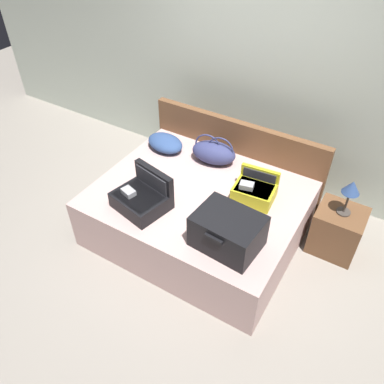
{
  "coord_description": "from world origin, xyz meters",
  "views": [
    {
      "loc": [
        1.4,
        -2.01,
        2.97
      ],
      "look_at": [
        0.0,
        0.28,
        0.64
      ],
      "focal_mm": 36.39,
      "sensor_mm": 36.0,
      "label": 1
    }
  ],
  "objects": [
    {
      "name": "ground_plane",
      "position": [
        0.0,
        0.0,
        0.0
      ],
      "size": [
        12.0,
        12.0,
        0.0
      ],
      "primitive_type": "plane",
      "color": "gray"
    },
    {
      "name": "headboard",
      "position": [
        0.0,
        1.21,
        0.46
      ],
      "size": [
        1.97,
        0.08,
        0.91
      ],
      "primitive_type": "cube",
      "color": "brown",
      "rests_on": "ground"
    },
    {
      "name": "back_wall",
      "position": [
        0.0,
        1.65,
        1.3
      ],
      "size": [
        8.0,
        0.1,
        2.6
      ],
      "primitive_type": "cube",
      "color": "#B7C1B2",
      "rests_on": "ground"
    },
    {
      "name": "hard_case_small",
      "position": [
        0.48,
        0.61,
        0.64
      ],
      "size": [
        0.39,
        0.33,
        0.26
      ],
      "rotation": [
        0.0,
        0.0,
        0.09
      ],
      "color": "gold",
      "rests_on": "bed"
    },
    {
      "name": "hard_case_medium",
      "position": [
        -0.34,
        -0.02,
        0.65
      ],
      "size": [
        0.52,
        0.48,
        0.34
      ],
      "rotation": [
        0.0,
        0.0,
        -0.21
      ],
      "color": "black",
      "rests_on": "bed"
    },
    {
      "name": "pillow_near_headboard",
      "position": [
        -0.68,
        0.85,
        0.62
      ],
      "size": [
        0.47,
        0.37,
        0.15
      ],
      "primitive_type": "ellipsoid",
      "rotation": [
        0.0,
        0.0,
        -0.18
      ],
      "color": "navy",
      "rests_on": "bed"
    },
    {
      "name": "hard_case_large",
      "position": [
        0.53,
        -0.03,
        0.7
      ],
      "size": [
        0.56,
        0.45,
        0.31
      ],
      "rotation": [
        0.0,
        0.0,
        -0.08
      ],
      "color": "black",
      "rests_on": "bed"
    },
    {
      "name": "duffel_bag",
      "position": [
        -0.12,
        0.92,
        0.66
      ],
      "size": [
        0.5,
        0.34,
        0.31
      ],
      "rotation": [
        0.0,
        0.0,
        0.14
      ],
      "color": "navy",
      "rests_on": "bed"
    },
    {
      "name": "table_lamp",
      "position": [
        1.24,
        0.92,
        0.76
      ],
      "size": [
        0.16,
        0.16,
        0.37
      ],
      "color": "#3F3833",
      "rests_on": "nightstand"
    },
    {
      "name": "bed",
      "position": [
        0.0,
        0.4,
        0.27
      ],
      "size": [
        1.93,
        1.54,
        0.54
      ],
      "primitive_type": "cube",
      "color": "#BC9993",
      "rests_on": "ground"
    },
    {
      "name": "nightstand",
      "position": [
        1.24,
        0.92,
        0.24
      ],
      "size": [
        0.44,
        0.4,
        0.48
      ],
      "primitive_type": "cube",
      "color": "brown",
      "rests_on": "ground"
    }
  ]
}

